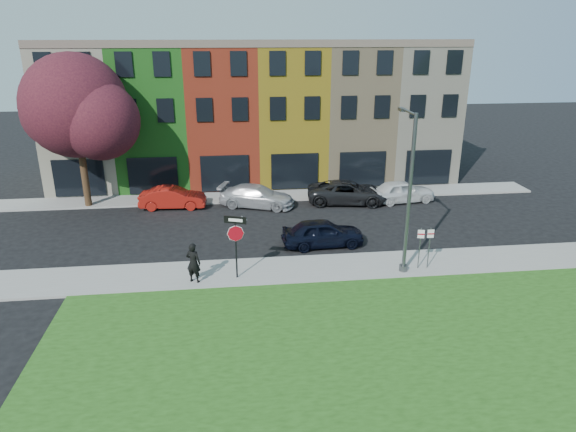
{
  "coord_description": "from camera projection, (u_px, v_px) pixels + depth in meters",
  "views": [
    {
      "loc": [
        -4.7,
        -19.44,
        11.05
      ],
      "look_at": [
        -1.92,
        4.0,
        2.51
      ],
      "focal_mm": 32.0,
      "sensor_mm": 36.0,
      "label": 1
    }
  ],
  "objects": [
    {
      "name": "parked_car_dark",
      "position": [
        348.0,
        192.0,
        34.7
      ],
      "size": [
        4.16,
        6.19,
        1.51
      ],
      "primitive_type": "imported",
      "rotation": [
        0.0,
        0.0,
        1.42
      ],
      "color": "black",
      "rests_on": "ground"
    },
    {
      "name": "man",
      "position": [
        193.0,
        263.0,
        23.41
      ],
      "size": [
        1.03,
        0.97,
        1.92
      ],
      "primitive_type": "imported",
      "rotation": [
        0.0,
        0.0,
        2.73
      ],
      "color": "black",
      "rests_on": "sidewalk_near"
    },
    {
      "name": "parked_car_silver",
      "position": [
        257.0,
        196.0,
        33.98
      ],
      "size": [
        5.05,
        6.21,
        1.45
      ],
      "primitive_type": "imported",
      "rotation": [
        0.0,
        0.0,
        1.25
      ],
      "color": "#A1A1A5",
      "rests_on": "ground"
    },
    {
      "name": "parked_car_red",
      "position": [
        173.0,
        198.0,
        33.73
      ],
      "size": [
        1.99,
        4.47,
        1.42
      ],
      "primitive_type": "imported",
      "rotation": [
        0.0,
        0.0,
        1.51
      ],
      "color": "maroon",
      "rests_on": "ground"
    },
    {
      "name": "sedan_near",
      "position": [
        323.0,
        233.0,
        27.74
      ],
      "size": [
        2.26,
        4.61,
        1.5
      ],
      "primitive_type": "imported",
      "rotation": [
        0.0,
        0.0,
        1.63
      ],
      "color": "black",
      "rests_on": "ground"
    },
    {
      "name": "parked_car_white",
      "position": [
        402.0,
        191.0,
        34.91
      ],
      "size": [
        2.93,
        4.88,
        1.5
      ],
      "primitive_type": "imported",
      "rotation": [
        0.0,
        0.0,
        1.7
      ],
      "color": "silver",
      "rests_on": "ground"
    },
    {
      "name": "ground",
      "position": [
        342.0,
        299.0,
        22.43
      ],
      "size": [
        120.0,
        120.0,
        0.0
      ],
      "primitive_type": "plane",
      "color": "black",
      "rests_on": "ground"
    },
    {
      "name": "stop_sign",
      "position": [
        236.0,
        235.0,
        23.39
      ],
      "size": [
        1.0,
        0.39,
        3.05
      ],
      "rotation": [
        0.0,
        0.0,
        -0.34
      ],
      "color": "black",
      "rests_on": "sidewalk_near"
    },
    {
      "name": "street_lamp",
      "position": [
        408.0,
        194.0,
        23.71
      ],
      "size": [
        0.41,
        2.58,
        7.57
      ],
      "rotation": [
        0.0,
        0.0,
        -0.03
      ],
      "color": "#4E5154",
      "rests_on": "sidewalk_near"
    },
    {
      "name": "parking_sign_b",
      "position": [
        420.0,
        243.0,
        24.65
      ],
      "size": [
        0.32,
        0.11,
        2.09
      ],
      "rotation": [
        0.0,
        0.0,
        -0.21
      ],
      "color": "#4E5154",
      "rests_on": "sidewalk_near"
    },
    {
      "name": "sidewalk_near",
      "position": [
        369.0,
        266.0,
        25.44
      ],
      "size": [
        40.0,
        3.0,
        0.12
      ],
      "primitive_type": "cube",
      "color": "gray",
      "rests_on": "ground"
    },
    {
      "name": "tree_purple",
      "position": [
        78.0,
        108.0,
        32.0
      ],
      "size": [
        7.77,
        6.8,
        9.78
      ],
      "color": "black",
      "rests_on": "sidewalk_far"
    },
    {
      "name": "sidewalk_far",
      "position": [
        254.0,
        197.0,
        36.09
      ],
      "size": [
        40.0,
        2.4,
        0.12
      ],
      "primitive_type": "cube",
      "color": "gray",
      "rests_on": "ground"
    },
    {
      "name": "rowhouse_block",
      "position": [
        255.0,
        113.0,
        40.24
      ],
      "size": [
        30.0,
        10.12,
        10.0
      ],
      "color": "beige",
      "rests_on": "ground"
    },
    {
      "name": "parking_sign_a",
      "position": [
        430.0,
        243.0,
        24.7
      ],
      "size": [
        0.32,
        0.09,
        2.08
      ],
      "rotation": [
        0.0,
        0.0,
        -0.04
      ],
      "color": "#4E5154",
      "rests_on": "sidewalk_near"
    }
  ]
}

